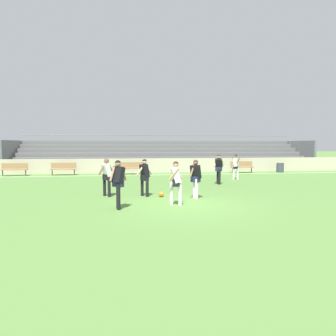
# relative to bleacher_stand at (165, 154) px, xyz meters

# --- Properties ---
(ground_plane) EXTENTS (160.00, 160.00, 0.00)m
(ground_plane) POSITION_rel_bleacher_stand_xyz_m (-1.53, -16.54, -1.38)
(ground_plane) COLOR #517A38
(field_line_sideline) EXTENTS (44.00, 0.12, 0.01)m
(field_line_sideline) POSITION_rel_bleacher_stand_xyz_m (-1.53, -5.41, -1.38)
(field_line_sideline) COLOR white
(field_line_sideline) RESTS_ON ground
(sideline_wall) EXTENTS (48.00, 0.16, 1.14)m
(sideline_wall) POSITION_rel_bleacher_stand_xyz_m (-1.53, -3.56, -0.82)
(sideline_wall) COLOR beige
(sideline_wall) RESTS_ON ground
(bleacher_stand) EXTENTS (26.66, 5.17, 3.17)m
(bleacher_stand) POSITION_rel_bleacher_stand_xyz_m (0.00, 0.00, 0.00)
(bleacher_stand) COLOR #897051
(bleacher_stand) RESTS_ON ground
(bench_far_right) EXTENTS (1.80, 0.40, 0.90)m
(bench_far_right) POSITION_rel_bleacher_stand_xyz_m (-11.51, -4.65, -0.84)
(bench_far_right) COLOR #99754C
(bench_far_right) RESTS_ON ground
(bench_near_wall_gap) EXTENTS (1.80, 0.40, 0.90)m
(bench_near_wall_gap) POSITION_rel_bleacher_stand_xyz_m (5.51, -4.65, -0.84)
(bench_near_wall_gap) COLOR #99754C
(bench_near_wall_gap) RESTS_ON ground
(bench_near_bin) EXTENTS (1.80, 0.40, 0.90)m
(bench_near_bin) POSITION_rel_bleacher_stand_xyz_m (-3.26, -4.65, -0.84)
(bench_near_bin) COLOR #99754C
(bench_near_bin) RESTS_ON ground
(bench_centre_sideline) EXTENTS (1.80, 0.40, 0.90)m
(bench_centre_sideline) POSITION_rel_bleacher_stand_xyz_m (-8.12, -4.65, -0.84)
(bench_centre_sideline) COLOR #99754C
(bench_centre_sideline) RESTS_ON ground
(trash_bin) EXTENTS (0.58, 0.58, 0.76)m
(trash_bin) POSITION_rel_bleacher_stand_xyz_m (8.72, -4.70, -1.01)
(trash_bin) COLOR #3D424C
(trash_bin) RESTS_ON ground
(player_dark_overlapping) EXTENTS (0.74, 0.49, 1.62)m
(player_dark_overlapping) POSITION_rel_bleacher_stand_xyz_m (-2.81, -14.60, -0.43)
(player_dark_overlapping) COLOR black
(player_dark_overlapping) RESTS_ON ground
(player_dark_on_ball) EXTENTS (0.62, 0.50, 1.61)m
(player_dark_on_ball) POSITION_rel_bleacher_stand_xyz_m (-0.76, -15.45, -0.43)
(player_dark_on_ball) COLOR white
(player_dark_on_ball) RESTS_ON ground
(player_white_pressing_high) EXTENTS (0.71, 0.51, 1.65)m
(player_white_pressing_high) POSITION_rel_bleacher_stand_xyz_m (-4.44, -14.39, -0.41)
(player_white_pressing_high) COLOR black
(player_white_pressing_high) RESTS_ON ground
(player_dark_wide_left) EXTENTS (0.62, 0.52, 1.71)m
(player_dark_wide_left) POSITION_rel_bleacher_stand_xyz_m (-3.89, -17.09, -0.36)
(player_dark_wide_left) COLOR black
(player_dark_wide_left) RESTS_ON ground
(player_dark_trailing_run) EXTENTS (0.66, 0.51, 1.67)m
(player_dark_trailing_run) POSITION_rel_bleacher_stand_xyz_m (1.58, -11.14, -0.39)
(player_dark_trailing_run) COLOR black
(player_dark_trailing_run) RESTS_ON ground
(player_white_wide_right) EXTENTS (0.48, 0.62, 1.62)m
(player_white_wide_right) POSITION_rel_bleacher_stand_xyz_m (3.37, -9.04, -0.42)
(player_white_wide_right) COLOR white
(player_white_wide_right) RESTS_ON ground
(player_white_challenging) EXTENTS (0.60, 0.44, 1.63)m
(player_white_challenging) POSITION_rel_bleacher_stand_xyz_m (-1.80, -16.70, -0.42)
(player_white_challenging) COLOR white
(player_white_challenging) RESTS_ON ground
(soccer_ball) EXTENTS (0.22, 0.22, 0.22)m
(soccer_ball) POSITION_rel_bleacher_stand_xyz_m (-2.11, -14.85, -1.27)
(soccer_ball) COLOR orange
(soccer_ball) RESTS_ON ground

